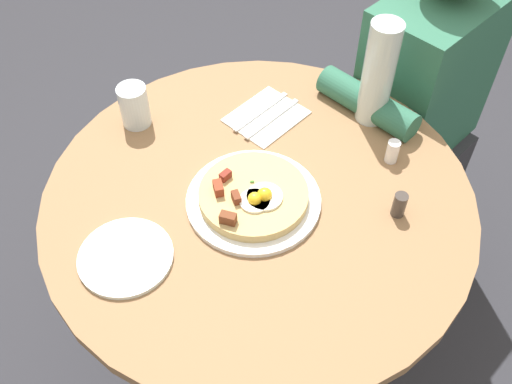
{
  "coord_description": "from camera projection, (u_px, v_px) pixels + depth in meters",
  "views": [
    {
      "loc": [
        -0.57,
        -0.56,
        1.69
      ],
      "look_at": [
        -0.01,
        -0.0,
        0.76
      ],
      "focal_mm": 41.08,
      "sensor_mm": 36.0,
      "label": 1
    }
  ],
  "objects": [
    {
      "name": "ground_plane",
      "position": [
        258.0,
        349.0,
        1.81
      ],
      "size": [
        6.0,
        6.0,
        0.0
      ],
      "primitive_type": "plane",
      "color": "#2D2D33"
    },
    {
      "name": "dining_table",
      "position": [
        258.0,
        242.0,
        1.38
      ],
      "size": [
        0.92,
        0.92,
        0.74
      ],
      "color": "olive",
      "rests_on": "ground_plane"
    },
    {
      "name": "person_seated",
      "position": [
        411.0,
        127.0,
        1.72
      ],
      "size": [
        0.51,
        0.28,
        1.14
      ],
      "color": "#2D2D33",
      "rests_on": "ground_plane"
    },
    {
      "name": "pizza_plate",
      "position": [
        254.0,
        200.0,
        1.22
      ],
      "size": [
        0.28,
        0.28,
        0.01
      ],
      "primitive_type": "cylinder",
      "color": "white",
      "rests_on": "dining_table"
    },
    {
      "name": "breakfast_pizza",
      "position": [
        253.0,
        195.0,
        1.21
      ],
      "size": [
        0.23,
        0.23,
        0.05
      ],
      "color": "tan",
      "rests_on": "pizza_plate"
    },
    {
      "name": "bread_plate",
      "position": [
        126.0,
        257.0,
        1.13
      ],
      "size": [
        0.19,
        0.19,
        0.01
      ],
      "primitive_type": "cylinder",
      "color": "silver",
      "rests_on": "dining_table"
    },
    {
      "name": "napkin",
      "position": [
        266.0,
        116.0,
        1.4
      ],
      "size": [
        0.17,
        0.15,
        0.0
      ],
      "primitive_type": "cube",
      "rotation": [
        0.0,
        0.0,
        0.03
      ],
      "color": "white",
      "rests_on": "dining_table"
    },
    {
      "name": "fork",
      "position": [
        272.0,
        119.0,
        1.38
      ],
      "size": [
        0.18,
        0.02,
        0.0
      ],
      "primitive_type": "cube",
      "rotation": [
        0.0,
        0.0,
        0.03
      ],
      "color": "silver",
      "rests_on": "napkin"
    },
    {
      "name": "knife",
      "position": [
        261.0,
        112.0,
        1.4
      ],
      "size": [
        0.18,
        0.02,
        0.0
      ],
      "primitive_type": "cube",
      "rotation": [
        0.0,
        0.0,
        0.03
      ],
      "color": "silver",
      "rests_on": "napkin"
    },
    {
      "name": "water_glass",
      "position": [
        134.0,
        106.0,
        1.35
      ],
      "size": [
        0.07,
        0.07,
        0.1
      ],
      "primitive_type": "cylinder",
      "color": "silver",
      "rests_on": "dining_table"
    },
    {
      "name": "water_bottle",
      "position": [
        378.0,
        74.0,
        1.3
      ],
      "size": [
        0.07,
        0.07,
        0.26
      ],
      "primitive_type": "cylinder",
      "color": "silver",
      "rests_on": "dining_table"
    },
    {
      "name": "salt_shaker",
      "position": [
        392.0,
        152.0,
        1.28
      ],
      "size": [
        0.03,
        0.03,
        0.06
      ],
      "primitive_type": "cylinder",
      "color": "white",
      "rests_on": "dining_table"
    },
    {
      "name": "pepper_shaker",
      "position": [
        399.0,
        205.0,
        1.19
      ],
      "size": [
        0.03,
        0.03,
        0.06
      ],
      "primitive_type": "cylinder",
      "color": "#3F3833",
      "rests_on": "dining_table"
    }
  ]
}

